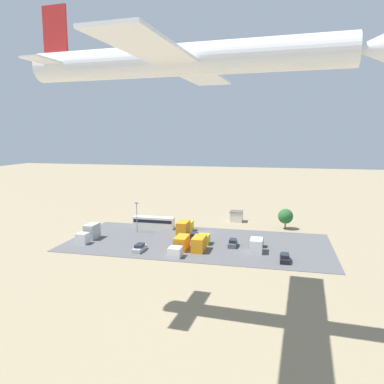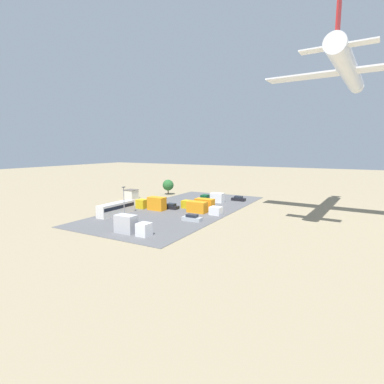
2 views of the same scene
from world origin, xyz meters
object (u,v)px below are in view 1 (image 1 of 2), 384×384
object	(u,v)px
parked_car_0	(140,248)
parked_truck_1	(257,244)
parked_truck_2	(200,242)
parked_truck_3	(180,245)
parked_car_3	(233,243)
parked_truck_0	(89,233)
bus	(154,222)
airplane	(191,59)
parked_car_1	(285,258)
parked_truck_4	(185,228)
parked_car_2	(193,236)
shed_building	(236,216)

from	to	relation	value
parked_car_0	parked_truck_1	size ratio (longest dim) A/B	0.64
parked_truck_2	parked_truck_3	size ratio (longest dim) A/B	1.00
parked_car_3	parked_truck_0	world-z (taller)	parked_truck_0
bus	parked_truck_0	xyz separation A→B (m)	(11.18, 14.35, -0.01)
parked_truck_1	airplane	xyz separation A→B (m)	(6.33, 34.98, 32.01)
parked_car_1	parked_truck_4	world-z (taller)	parked_truck_4
bus	parked_truck_4	bearing A→B (deg)	66.47
parked_car_2	parked_truck_4	xyz separation A→B (m)	(3.20, -3.93, 0.98)
parked_truck_2	parked_car_2	bearing A→B (deg)	114.03
parked_truck_0	airplane	size ratio (longest dim) A/B	0.19
parked_truck_3	parked_truck_0	bearing A→B (deg)	-8.90
parked_truck_4	parked_car_3	bearing A→B (deg)	-30.70
parked_truck_0	airplane	bearing A→B (deg)	133.68
parked_car_1	parked_truck_3	distance (m)	21.85
parked_car_2	parked_truck_3	xyz separation A→B (m)	(0.69, 9.91, 0.68)
parked_car_3	parked_truck_1	bearing A→B (deg)	-18.91
shed_building	parked_truck_1	size ratio (longest dim) A/B	0.53
shed_building	bus	distance (m)	24.35
parked_car_1	parked_truck_2	distance (m)	18.48
parked_car_0	parked_truck_2	xyz separation A→B (m)	(-12.39, -4.55, 0.77)
parked_truck_0	airplane	world-z (taller)	airplane
parked_car_1	parked_truck_4	bearing A→B (deg)	-32.57
parked_truck_3	parked_car_2	bearing A→B (deg)	-93.97
parked_truck_1	parked_truck_2	bearing A→B (deg)	-173.21
parked_truck_3	airplane	distance (m)	45.41
shed_building	parked_truck_4	xyz separation A→B (m)	(11.13, 17.06, 0.16)
parked_car_0	parked_truck_1	distance (m)	25.21
parked_car_1	parked_truck_3	bearing A→B (deg)	-4.39
parked_truck_1	parked_truck_4	world-z (taller)	parked_truck_4
bus	parked_truck_1	size ratio (longest dim) A/B	1.53
parked_truck_3	parked_truck_4	world-z (taller)	parked_truck_4
parked_truck_0	parked_truck_1	world-z (taller)	parked_truck_0
shed_building	parked_car_1	size ratio (longest dim) A/B	0.88
bus	parked_car_2	size ratio (longest dim) A/B	2.67
shed_building	parked_car_1	bearing A→B (deg)	112.01
parked_truck_0	parked_truck_2	distance (m)	27.09
parked_car_0	airplane	bearing A→B (deg)	-57.95
parked_truck_0	parked_truck_3	size ratio (longest dim) A/B	0.84
parked_car_2	parked_truck_3	size ratio (longest dim) A/B	0.45
parked_truck_3	parked_truck_4	bearing A→B (deg)	-79.70
shed_building	parked_car_1	world-z (taller)	shed_building
parked_car_0	parked_car_2	bearing A→B (deg)	51.73
parked_car_2	airplane	world-z (taller)	airplane
parked_truck_0	parked_truck_4	size ratio (longest dim) A/B	0.90
bus	parked_car_2	world-z (taller)	bus
parked_car_1	parked_truck_0	world-z (taller)	parked_truck_0
parked_truck_4	shed_building	bearing A→B (deg)	56.88
shed_building	parked_car_0	size ratio (longest dim) A/B	0.82
parked_truck_3	parked_truck_4	size ratio (longest dim) A/B	1.07
parked_car_0	parked_truck_2	distance (m)	13.22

